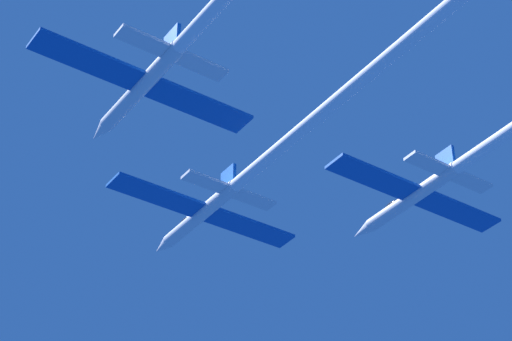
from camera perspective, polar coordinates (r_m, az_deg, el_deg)
jet_lead at (r=82.23m, az=2.28°, el=2.05°), size 18.54×54.32×3.07m
jet_right_wing at (r=85.03m, az=14.05°, el=2.17°), size 18.54×48.03×3.07m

